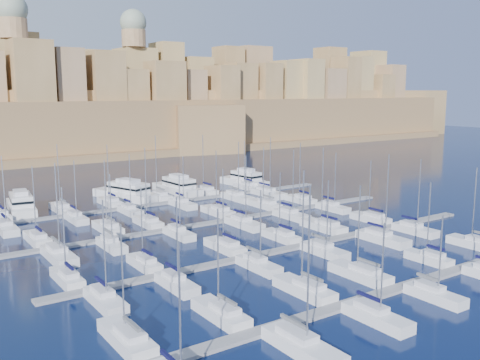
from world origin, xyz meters
TOP-DOWN VIEW (x-y plane):
  - ground at (0.00, 0.00)m, footprint 600.00×600.00m
  - pontoon_near at (0.00, -34.00)m, footprint 84.00×2.00m
  - pontoon_mid_near at (0.00, -12.00)m, footprint 84.00×2.00m
  - pontoon_mid_far at (0.00, 10.00)m, footprint 84.00×2.00m
  - pontoon_far at (0.00, 32.00)m, footprint 84.00×2.00m
  - sailboat_0 at (-36.69, -28.35)m, footprint 2.86×9.53m
  - sailboat_1 at (-25.43, -28.58)m, footprint 2.72×9.06m
  - sailboat_2 at (-12.63, -28.33)m, footprint 2.87×9.58m
  - sailboat_3 at (-2.34, -28.25)m, footprint 2.92×9.75m
  - sailboat_4 at (11.35, -29.35)m, footprint 2.25×7.50m
  - sailboat_5 at (24.38, -28.65)m, footprint 2.67×8.92m
  - sailboat_7 at (-23.04, -39.85)m, footprint 2.98×9.95m
  - sailboat_8 at (-11.58, -39.21)m, footprint 2.60×8.65m
  - sailboat_9 at (-0.57, -38.84)m, footprint 2.37×7.89m
  - sailboat_12 at (-36.31, -6.95)m, footprint 2.50×8.32m
  - sailboat_13 at (-25.10, -7.12)m, footprint 2.39×7.97m
  - sailboat_14 at (-10.63, -6.57)m, footprint 2.72×9.08m
  - sailboat_15 at (0.74, -6.99)m, footprint 2.47×8.23m
  - sailboat_16 at (11.59, -6.11)m, footprint 3.01×10.02m
  - sailboat_17 at (23.73, -6.72)m, footprint 2.64×8.79m
  - sailboat_18 at (-34.88, -17.28)m, footprint 2.63×8.77m
  - sailboat_19 at (-25.12, -17.11)m, footprint 2.53×8.44m
  - sailboat_20 at (-11.74, -17.13)m, footprint 2.54×8.47m
  - sailboat_21 at (1.10, -17.34)m, footprint 2.67×8.91m
  - sailboat_22 at (14.22, -17.84)m, footprint 2.98×9.92m
  - sailboat_23 at (23.63, -17.25)m, footprint 2.62×8.72m
  - sailboat_24 at (-34.67, 15.44)m, footprint 2.73×9.11m
  - sailboat_25 at (-22.03, 15.63)m, footprint 2.85×9.50m
  - sailboat_26 at (-14.11, 15.34)m, footprint 2.67×8.90m
  - sailboat_27 at (1.96, 15.65)m, footprint 2.86×9.54m
  - sailboat_28 at (14.24, 15.60)m, footprint 2.83×9.44m
  - sailboat_29 at (24.49, 15.21)m, footprint 2.59×8.64m
  - sailboat_30 at (-34.34, 3.95)m, footprint 3.11×10.36m
  - sailboat_31 at (-25.53, 4.96)m, footprint 2.49×8.29m
  - sailboat_32 at (-12.98, 4.99)m, footprint 2.47×8.23m
  - sailboat_33 at (0.67, 4.26)m, footprint 2.92×9.72m
  - sailboat_34 at (12.54, 4.56)m, footprint 2.73×9.11m
  - sailboat_35 at (24.57, 4.87)m, footprint 2.54×8.48m
  - sailboat_36 at (-36.39, 37.48)m, footprint 2.76×9.19m
  - sailboat_37 at (-24.25, 37.54)m, footprint 2.79×9.31m
  - sailboat_38 at (-13.21, 37.59)m, footprint 2.82×9.41m
  - sailboat_39 at (-1.07, 37.94)m, footprint 3.04×10.12m
  - sailboat_40 at (11.77, 37.64)m, footprint 2.86×9.52m
  - sailboat_41 at (24.02, 37.01)m, footprint 2.47×8.23m
  - sailboat_42 at (-37.57, 26.29)m, footprint 2.90×9.67m
  - sailboat_43 at (-24.43, 26.84)m, footprint 2.56×8.54m
  - sailboat_44 at (-12.93, 26.89)m, footprint 2.53×8.43m
  - sailboat_45 at (-0.49, 26.67)m, footprint 2.66×8.88m
  - sailboat_46 at (13.88, 26.06)m, footprint 3.04×10.13m
  - sailboat_47 at (22.98, 25.71)m, footprint 3.25×10.84m
  - motor_yacht_a at (-31.57, 41.22)m, footprint 6.82×16.56m
  - motor_yacht_b at (-7.15, 42.26)m, footprint 11.13×18.97m
  - motor_yacht_c at (6.24, 41.54)m, footprint 6.14×17.04m
  - motor_yacht_d at (26.49, 40.80)m, footprint 6.72×15.69m
  - fortified_city at (-0.19, 155.26)m, footprint 460.00×108.95m

SIDE VIEW (x-z plane):
  - ground at x=0.00m, z-range 0.00..0.00m
  - pontoon_near at x=0.00m, z-range 0.00..0.40m
  - pontoon_mid_near at x=0.00m, z-range 0.00..0.40m
  - pontoon_mid_far at x=0.00m, z-range 0.00..0.40m
  - pontoon_far at x=0.00m, z-range 0.00..0.40m
  - sailboat_9 at x=-0.57m, z-range -4.91..6.33m
  - sailboat_32 at x=-12.98m, z-range -5.06..6.49m
  - sailboat_13 at x=-25.10m, z-range -5.41..6.84m
  - sailboat_15 at x=0.74m, z-range -5.40..6.84m
  - sailboat_8 at x=-11.58m, z-range -5.25..6.70m
  - sailboat_4 at x=11.35m, z-range -5.58..7.02m
  - sailboat_20 at x=-11.74m, z-range -5.38..6.82m
  - sailboat_45 at x=-0.49m, z-range -5.18..6.62m
  - sailboat_43 at x=-24.43m, z-range -5.58..7.03m
  - sailboat_19 at x=-25.12m, z-range -5.62..7.08m
  - sailboat_31 at x=-25.53m, z-range -5.68..7.14m
  - sailboat_17 at x=23.73m, z-range -5.54..7.00m
  - sailboat_21 at x=1.10m, z-range -5.48..6.93m
  - sailboat_41 at x=24.02m, z-range -5.79..7.25m
  - sailboat_35 at x=24.57m, z-range -5.79..7.25m
  - sailboat_44 at x=-12.93m, z-range -5.82..7.28m
  - sailboat_12 at x=-36.31m, z-range -5.98..7.44m
  - sailboat_1 at x=-25.43m, z-range -5.82..7.29m
  - sailboat_18 at x=-34.88m, z-range -5.99..7.46m
  - sailboat_36 at x=-36.39m, z-range -5.92..7.39m
  - sailboat_0 at x=-36.69m, z-range -5.71..7.19m
  - sailboat_5 at x=24.38m, z-range -6.10..7.58m
  - sailboat_24 at x=-34.67m, z-range -6.03..7.51m
  - sailboat_14 at x=-10.63m, z-range -6.11..7.60m
  - sailboat_23 at x=23.63m, z-range -6.29..7.77m
  - sailboat_29 at x=24.49m, z-range -6.36..7.84m
  - sailboat_25 at x=-22.03m, z-range -6.04..7.52m
  - sailboat_28 at x=14.24m, z-range -6.14..7.63m
  - sailboat_3 at x=-2.34m, z-range -5.94..7.43m
  - sailboat_27 at x=1.96m, z-range -6.14..7.63m
  - sailboat_38 at x=-13.21m, z-range -6.30..7.80m
  - sailboat_34 at x=12.54m, z-range -6.47..7.96m
  - sailboat_33 at x=0.67m, z-range -6.31..7.81m
  - sailboat_42 at x=-37.57m, z-range -6.48..7.99m
  - sailboat_37 at x=-24.25m, z-range -6.67..8.17m
  - sailboat_46 at x=13.88m, z-range -6.39..7.91m
  - sailboat_26 at x=-14.11m, z-range -6.95..8.47m
  - sailboat_40 at x=11.77m, z-range -6.82..8.33m
  - sailboat_22 at x=14.22m, z-range -7.04..8.57m
  - sailboat_16 at x=11.59m, z-range -7.08..8.61m
  - sailboat_39 at x=-1.07m, z-range -7.03..8.56m
  - sailboat_30 at x=-34.34m, z-range -6.95..8.49m
  - sailboat_2 at x=-12.63m, z-range -7.38..8.91m
  - sailboat_47 at x=22.98m, z-range -6.69..8.22m
  - sailboat_7 at x=-23.04m, z-range -7.89..9.45m
  - motor_yacht_b at x=-7.15m, z-range -0.90..4.35m
  - motor_yacht_c at x=6.24m, z-range -0.90..4.35m
  - motor_yacht_d at x=26.49m, z-range -0.90..4.35m
  - motor_yacht_a at x=-31.57m, z-range -0.90..4.35m
  - fortified_city at x=-0.19m, z-range -15.02..44.50m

